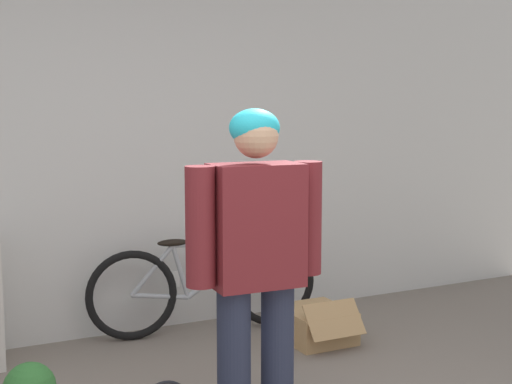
% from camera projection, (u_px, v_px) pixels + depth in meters
% --- Properties ---
extents(wall_back, '(8.00, 0.07, 2.60)m').
position_uv_depth(wall_back, '(96.00, 154.00, 4.97)').
color(wall_back, silver).
rests_on(wall_back, ground_plane).
extents(person, '(0.71, 0.27, 1.64)m').
position_uv_depth(person, '(256.00, 253.00, 3.41)').
color(person, '#23283D').
rests_on(person, ground_plane).
extents(bicycle, '(1.69, 0.46, 0.71)m').
position_uv_depth(bicycle, '(205.00, 286.00, 5.14)').
color(bicycle, black).
rests_on(bicycle, ground_plane).
extents(cardboard_box, '(0.43, 0.57, 0.32)m').
position_uv_depth(cardboard_box, '(316.00, 324.00, 4.99)').
color(cardboard_box, tan).
rests_on(cardboard_box, ground_plane).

